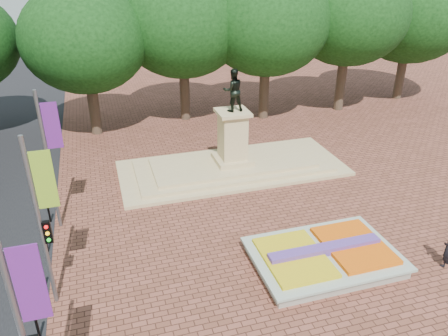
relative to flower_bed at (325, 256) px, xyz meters
name	(u,v)px	position (x,y,z in m)	size (l,w,h in m)	color
ground	(284,241)	(-1.03, 2.00, -0.38)	(90.00, 90.00, 0.00)	brown
flower_bed	(325,256)	(0.00, 0.00, 0.00)	(6.30, 4.30, 0.91)	gray
monument	(232,157)	(-1.03, 10.00, 0.50)	(14.00, 6.00, 6.40)	tan
tree_row_back	(222,34)	(1.31, 20.00, 6.29)	(44.80, 8.80, 10.43)	#3B2920
banner_poles	(41,221)	(-11.10, 0.69, 3.50)	(0.88, 11.17, 7.00)	slate
bollard_row	(40,301)	(-11.73, 0.50, 0.15)	(0.12, 13.12, 0.98)	black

